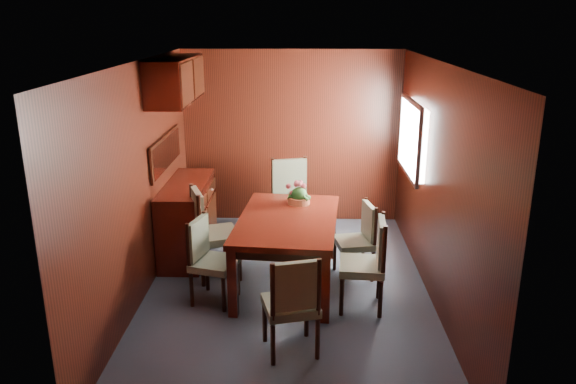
{
  "coord_description": "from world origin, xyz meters",
  "views": [
    {
      "loc": [
        0.15,
        -5.42,
        2.83
      ],
      "look_at": [
        0.0,
        0.21,
        1.05
      ],
      "focal_mm": 35.0,
      "sensor_mm": 36.0,
      "label": 1
    }
  ],
  "objects_px": {
    "sideboard": "(188,218)",
    "flower_centerpiece": "(299,193)",
    "chair_left_near": "(208,255)",
    "chair_head": "(292,301)",
    "dining_table": "(288,227)",
    "chair_right_near": "(370,259)"
  },
  "relations": [
    {
      "from": "sideboard",
      "to": "flower_centerpiece",
      "type": "bearing_deg",
      "value": -14.2
    },
    {
      "from": "sideboard",
      "to": "chair_left_near",
      "type": "bearing_deg",
      "value": -69.69
    },
    {
      "from": "chair_left_near",
      "to": "chair_head",
      "type": "height_order",
      "value": "chair_head"
    },
    {
      "from": "dining_table",
      "to": "chair_head",
      "type": "height_order",
      "value": "chair_head"
    },
    {
      "from": "sideboard",
      "to": "flower_centerpiece",
      "type": "distance_m",
      "value": 1.48
    },
    {
      "from": "sideboard",
      "to": "chair_left_near",
      "type": "xyz_separation_m",
      "value": [
        0.44,
        -1.2,
        0.05
      ]
    },
    {
      "from": "sideboard",
      "to": "chair_head",
      "type": "distance_m",
      "value": 2.54
    },
    {
      "from": "dining_table",
      "to": "chair_right_near",
      "type": "xyz_separation_m",
      "value": [
        0.82,
        -0.5,
        -0.13
      ]
    },
    {
      "from": "chair_left_near",
      "to": "flower_centerpiece",
      "type": "relative_size",
      "value": 3.32
    },
    {
      "from": "dining_table",
      "to": "chair_left_near",
      "type": "distance_m",
      "value": 0.91
    },
    {
      "from": "dining_table",
      "to": "chair_head",
      "type": "distance_m",
      "value": 1.36
    },
    {
      "from": "chair_head",
      "to": "flower_centerpiece",
      "type": "xyz_separation_m",
      "value": [
        0.04,
        1.82,
        0.38
      ]
    },
    {
      "from": "sideboard",
      "to": "dining_table",
      "type": "relative_size",
      "value": 0.81
    },
    {
      "from": "chair_left_near",
      "to": "chair_right_near",
      "type": "bearing_deg",
      "value": 101.92
    },
    {
      "from": "sideboard",
      "to": "chair_head",
      "type": "xyz_separation_m",
      "value": [
        1.32,
        -2.17,
        0.07
      ]
    },
    {
      "from": "sideboard",
      "to": "chair_right_near",
      "type": "relative_size",
      "value": 1.46
    },
    {
      "from": "chair_right_near",
      "to": "flower_centerpiece",
      "type": "xyz_separation_m",
      "value": [
        -0.71,
        0.97,
        0.37
      ]
    },
    {
      "from": "sideboard",
      "to": "chair_right_near",
      "type": "xyz_separation_m",
      "value": [
        2.07,
        -1.31,
        0.08
      ]
    },
    {
      "from": "flower_centerpiece",
      "to": "chair_left_near",
      "type": "bearing_deg",
      "value": -136.94
    },
    {
      "from": "chair_right_near",
      "to": "dining_table",
      "type": "bearing_deg",
      "value": 63.86
    },
    {
      "from": "chair_right_near",
      "to": "flower_centerpiece",
      "type": "distance_m",
      "value": 1.26
    },
    {
      "from": "chair_head",
      "to": "dining_table",
      "type": "bearing_deg",
      "value": 78.68
    }
  ]
}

